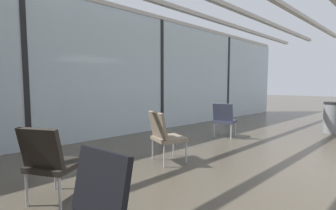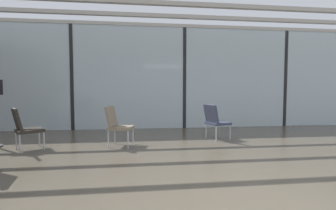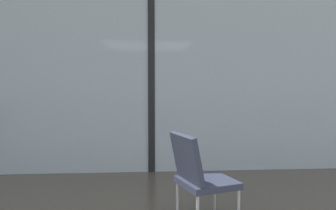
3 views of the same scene
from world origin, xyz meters
The scene contains 9 objects.
ground_plane centered at (0.00, 0.00, 0.00)m, with size 60.00×60.00×0.00m, color #4C4438.
glass_curtain_wall centered at (0.00, 5.20, 1.61)m, with size 14.00×0.08×3.23m, color silver.
window_mullion_0 centered at (-3.50, 5.20, 1.61)m, with size 0.10×0.12×3.23m, color black.
window_mullion_1 centered at (0.00, 5.20, 1.61)m, with size 0.10×0.12×3.23m, color black.
window_mullion_2 centered at (3.50, 5.20, 1.61)m, with size 0.10×0.12×3.23m, color black.
parked_airplane centered at (0.57, 10.01, 2.10)m, with size 11.13×4.20×4.20m.
lounge_chair_2 centered at (-1.95, 2.82, 0.49)m, with size 0.62×0.58×0.87m.
lounge_chair_3 centered at (0.40, 3.23, 0.49)m, with size 0.65×0.62×0.87m.
lounge_chair_4 centered at (-3.76, 2.63, 0.49)m, with size 0.70×0.69×0.87m.
Camera 2 is at (-1.47, -2.41, 1.21)m, focal length 25.36 mm.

